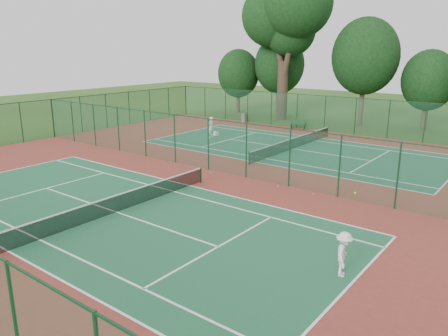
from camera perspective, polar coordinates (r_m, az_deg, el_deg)
The scene contains 19 objects.
ground at distance 28.61m, azimuth 0.35°, elevation -0.70°, with size 120.00×120.00×0.00m, color #2C551A.
red_pad at distance 28.61m, azimuth 0.35°, elevation -0.69°, with size 40.00×36.00×0.01m, color maroon.
court_near at distance 22.48m, azimuth -13.75°, elevation -5.67°, with size 23.77×10.97×0.01m, color #1C5A37.
court_far at distance 35.97m, azimuth 9.06°, elevation 2.47°, with size 23.77×10.97×0.01m, color #1B563A.
fence_north at distance 43.66m, azimuth 14.89°, elevation 6.74°, with size 40.00×0.09×3.50m.
fence_west at distance 43.12m, azimuth -21.46°, elevation 6.09°, with size 0.09×36.00×3.50m.
fence_divider at distance 28.18m, azimuth 0.35°, elevation 2.74°, with size 40.00×0.09×3.50m.
tennis_net_near at distance 22.29m, azimuth -13.83°, elevation -4.40°, with size 0.10×12.90×0.97m.
tennis_net_far at distance 35.85m, azimuth 9.10°, elevation 3.30°, with size 0.10×12.90×0.97m.
player_near at distance 16.35m, azimuth 15.36°, elevation -10.79°, with size 1.08×0.62×1.67m, color silver.
player_far at distance 39.84m, azimuth -1.73°, elevation 5.31°, with size 0.70×0.46×1.91m, color silver.
trash_bin at distance 48.34m, azimuth 2.57°, elevation 6.53°, with size 0.56×0.56×1.01m, color slate.
bench at distance 45.02m, azimuth 9.57°, elevation 5.68°, with size 1.67×0.85×0.99m.
kit_bag at distance 41.31m, azimuth -1.21°, elevation 4.54°, with size 0.86×0.32×0.32m, color white.
stray_ball_a at distance 25.98m, azimuth 7.07°, elevation -2.39°, with size 0.07×0.07×0.07m, color #BCD130.
stray_ball_b at distance 24.95m, azimuth 11.58°, elevation -3.35°, with size 0.07×0.07×0.07m, color #EEF538.
stray_ball_c at distance 28.66m, azimuth -1.69°, elevation -0.59°, with size 0.06×0.06×0.06m, color yellow.
big_tree at distance 50.85m, azimuth 8.22°, elevation 19.27°, with size 10.60×7.76×16.28m.
evergreen_row at distance 49.52m, azimuth 18.14°, elevation 5.39°, with size 39.00×5.00×12.00m, color black, non-canonical shape.
Camera 1 is at (16.63, -21.90, 7.90)m, focal length 35.00 mm.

